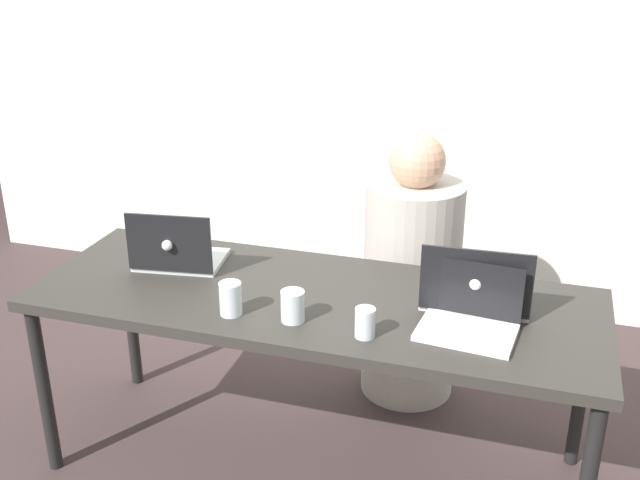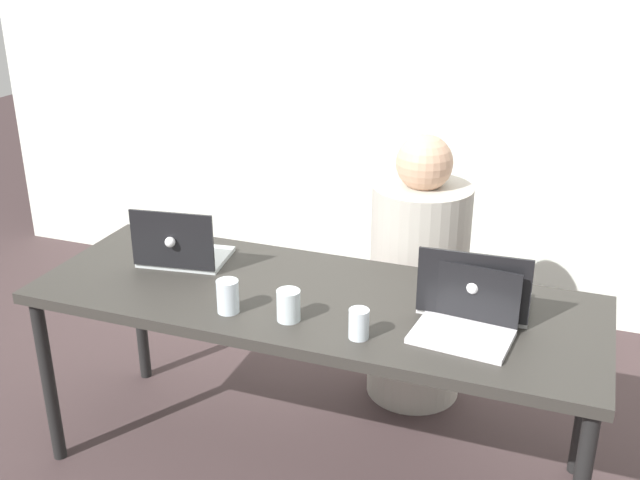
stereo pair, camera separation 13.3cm
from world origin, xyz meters
The scene contains 10 objects.
ground_plane centered at (0.00, 0.00, 0.00)m, with size 12.00×12.00×0.00m, color #3D2E2F.
back_wall centered at (0.00, 1.56, 1.27)m, with size 5.16×0.10×2.54m, color silver.
desk centered at (0.00, 0.00, 0.67)m, with size 1.98×0.71×0.72m.
person_at_center centered at (0.23, 0.63, 0.52)m, with size 0.48×0.48×1.16m.
laptop_back_left centered at (-0.56, 0.08, 0.78)m, with size 0.35×0.29×0.24m.
laptop_back_right centered at (0.54, 0.08, 0.78)m, with size 0.37×0.29×0.24m.
laptop_front_right centered at (0.54, -0.09, 0.77)m, with size 0.32×0.25×0.20m.
water_glass_center centered at (-0.01, -0.19, 0.77)m, with size 0.08×0.08×0.10m.
water_glass_left centered at (-0.22, -0.21, 0.77)m, with size 0.07×0.07×0.11m.
water_glass_right centered at (0.24, -0.22, 0.77)m, with size 0.06×0.06×0.10m.
Camera 2 is at (0.83, -2.17, 1.90)m, focal length 42.00 mm.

